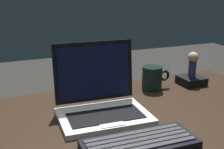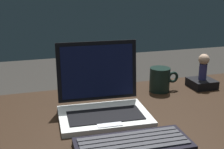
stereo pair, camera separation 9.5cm
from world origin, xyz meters
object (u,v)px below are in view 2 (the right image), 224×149
at_px(laptop_front, 102,101).
at_px(figurine, 203,65).
at_px(external_keyboard, 133,145).
at_px(figurine_stand, 202,83).
at_px(coffee_mug, 160,79).

xyz_separation_m(laptop_front, figurine, (0.49, 0.15, 0.05)).
relative_size(external_keyboard, figurine_stand, 3.11).
relative_size(external_keyboard, coffee_mug, 2.52).
xyz_separation_m(external_keyboard, coffee_mug, (0.27, 0.40, 0.04)).
height_order(external_keyboard, figurine, figurine).
bearing_deg(laptop_front, figurine, 16.82).
relative_size(figurine_stand, coffee_mug, 0.81).
distance_m(laptop_front, coffee_mug, 0.34).
xyz_separation_m(figurine_stand, coffee_mug, (-0.20, 0.01, 0.03)).
bearing_deg(figurine_stand, coffee_mug, 176.92).
height_order(external_keyboard, figurine_stand, figurine_stand).
bearing_deg(figurine, coffee_mug, 176.92).
bearing_deg(external_keyboard, laptop_front, 95.79).
distance_m(figurine, coffee_mug, 0.20).
height_order(laptop_front, external_keyboard, laptop_front).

